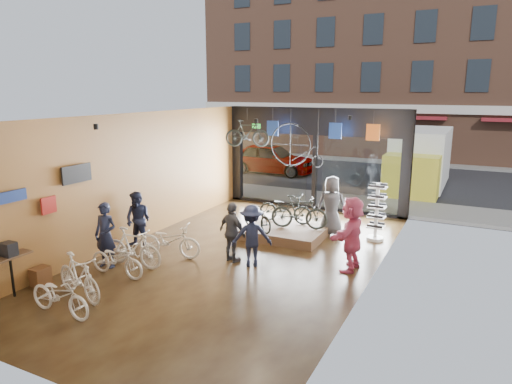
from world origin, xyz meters
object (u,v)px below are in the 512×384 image
Objects in this scene: box_truck at (418,161)px; display_platform at (284,233)px; street_car at (271,158)px; floor_bike_0 at (60,295)px; display_bike_left at (257,216)px; display_bike_mid at (299,212)px; customer_1 at (138,220)px; customer_2 at (232,232)px; hung_bike at (247,133)px; floor_bike_2 at (117,259)px; floor_bike_3 at (133,247)px; customer_4 at (331,206)px; floor_bike_1 at (79,277)px; penny_farthing at (299,146)px; customer_5 at (352,234)px; sunglasses_rack at (377,212)px; customer_0 at (106,235)px; floor_bike_4 at (169,241)px; display_bike_right at (285,208)px; customer_3 at (252,236)px.

display_platform is at bearing -107.08° from box_truck.
floor_bike_0 is at bearing -170.09° from street_car.
display_platform is 1.49× the size of display_bike_left.
display_bike_mid is 1.05× the size of customer_1.
customer_2 is 1.02× the size of hung_bike.
hung_bike is (0.15, 6.57, 2.51)m from floor_bike_2.
floor_bike_0 is at bearing 164.87° from hung_bike.
floor_bike_3 is 6.40m from hung_bike.
display_bike_mid is at bearing 27.64° from customer_4.
floor_bike_1 is 1.05× the size of hung_bike.
box_truck is at bearing 62.52° from penny_farthing.
display_platform is 3.09m from customer_5.
hung_bike is at bearing 169.82° from sunglasses_rack.
floor_bike_1 is 1.03× the size of display_bike_left.
display_bike_left is 0.96× the size of customer_0.
penny_farthing is (-3.12, 1.53, 1.63)m from sunglasses_rack.
floor_bike_4 is at bearing -105.92° from penny_farthing.
customer_4 is at bearing -145.41° from street_car.
customer_5 is 2.63m from sunglasses_rack.
floor_bike_4 is (0.20, 2.92, -0.03)m from floor_bike_1.
customer_4 is (1.20, 0.88, 0.78)m from display_platform.
customer_5 is at bearing -89.74° from sunglasses_rack.
box_truck is 15.55m from floor_bike_1.
customer_5 is (2.93, 0.84, 0.14)m from customer_2.
floor_bike_4 is 1.10× the size of display_bike_left.
box_truck is 4.29× the size of hung_bike.
display_bike_left is 1.28m from display_bike_mid.
display_platform is 4.14m from hung_bike.
floor_bike_2 is at bearing -33.98° from customer_0.
floor_bike_3 is 0.99× the size of display_bike_mid.
floor_bike_2 is 5.61m from display_bike_right.
floor_bike_1 is 0.88× the size of customer_5.
hung_bike is (-0.20, 4.97, 2.46)m from floor_bike_4.
floor_bike_4 is 0.92× the size of penny_farthing.
customer_1 is (-1.26, 0.25, 0.35)m from floor_bike_4.
customer_5 is (7.46, -11.45, 0.13)m from street_car.
customer_1 is 7.00m from sunglasses_rack.
display_bike_left is 0.87× the size of customer_4.
customer_5 is at bearing -143.73° from hung_bike.
display_platform is (2.32, 5.87, -0.35)m from floor_bike_1.
sunglasses_rack is (7.52, -8.82, 0.06)m from street_car.
customer_4 reaches higher than floor_bike_3.
floor_bike_2 is at bearing 20.89° from floor_bike_1.
display_bike_mid is at bearing 18.53° from display_platform.
sunglasses_rack is 3.84m from penny_farthing.
display_bike_right is 1.09× the size of customer_3.
floor_bike_0 is 1.00× the size of customer_3.
box_truck reaches higher than floor_bike_1.
display_bike_right is (2.32, 4.48, 0.25)m from floor_bike_3.
customer_2 is (-0.43, -2.46, 0.65)m from display_platform.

